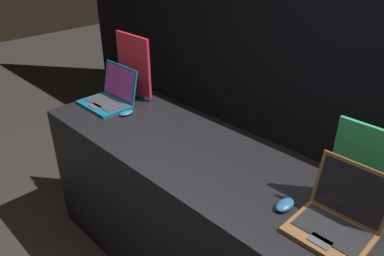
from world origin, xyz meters
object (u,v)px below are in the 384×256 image
Objects in this scene: mouse_front at (127,113)px; mouse_back at (285,205)px; laptop_front at (110,96)px; laptop_back at (338,217)px; promo_stand_front at (134,67)px; promo_stand_back at (367,170)px.

mouse_back is (1.32, -0.06, 0.00)m from mouse_front.
laptop_back is at bearing -1.59° from laptop_front.
mouse_front is 0.41m from promo_stand_front.
laptop_back is at bearing -0.63° from mouse_front.
promo_stand_front is at bearing 90.00° from laptop_front.
promo_stand_front is 1.81m from laptop_back.
laptop_front is 1.56m from mouse_back.
promo_stand_back is at bearing 90.00° from laptop_back.
laptop_back reaches higher than mouse_front.
mouse_back is at bearing -3.37° from laptop_front.
mouse_front is at bearing 177.42° from mouse_back.
mouse_back is (1.55, -0.09, -0.04)m from laptop_front.
laptop_front is 1.13× the size of laptop_back.
laptop_back is (1.55, -0.02, 0.05)m from mouse_front.
mouse_front is at bearing -172.40° from promo_stand_back.
promo_stand_back is at bearing -1.76° from promo_stand_front.
promo_stand_back reaches higher than laptop_back.
laptop_front is at bearing 176.63° from mouse_back.
laptop_front reaches higher than mouse_front.
laptop_front is at bearing 178.41° from laptop_back.
laptop_back reaches higher than mouse_back.
laptop_front reaches higher than mouse_back.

